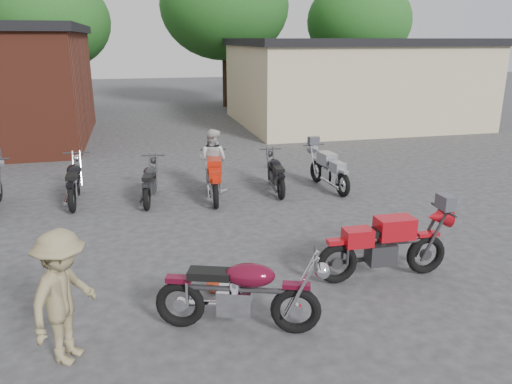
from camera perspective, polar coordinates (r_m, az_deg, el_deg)
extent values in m
plane|color=#323234|center=(7.68, -2.77, -12.22)|extent=(90.00, 90.00, 0.00)
cube|color=#C2BA8A|center=(23.76, 10.69, 11.99)|extent=(10.00, 8.00, 3.50)
ellipsoid|color=red|center=(7.87, -4.86, -10.57)|extent=(0.27, 0.27, 0.22)
imported|color=silver|center=(12.74, -4.96, 3.64)|extent=(0.99, 0.95, 1.60)
imported|color=#8A7C55|center=(6.43, -21.12, -11.13)|extent=(1.08, 1.25, 1.68)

